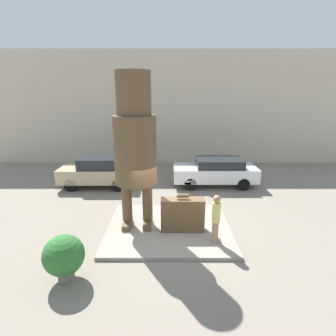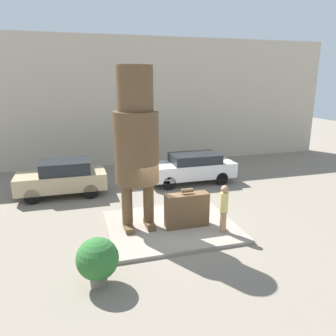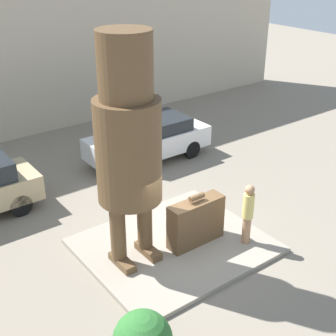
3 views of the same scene
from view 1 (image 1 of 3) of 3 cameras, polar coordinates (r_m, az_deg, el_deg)
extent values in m
plane|color=gray|center=(10.25, 0.17, -13.18)|extent=(60.00, 60.00, 0.00)
cube|color=gray|center=(10.22, 0.17, -12.89)|extent=(4.61, 3.94, 0.12)
cube|color=beige|center=(19.11, 0.10, 12.81)|extent=(28.00, 0.60, 7.81)
cube|color=brown|center=(10.30, -8.82, -11.86)|extent=(0.30, 0.87, 0.19)
cube|color=brown|center=(10.22, -4.44, -11.96)|extent=(0.30, 0.87, 0.19)
cylinder|color=brown|center=(10.05, -8.92, -7.22)|extent=(0.38, 0.38, 1.52)
cylinder|color=brown|center=(9.96, -4.49, -7.28)|extent=(0.38, 0.38, 1.52)
cylinder|color=brown|center=(9.40, -7.11, 3.87)|extent=(1.52, 1.52, 2.44)
cylinder|color=brown|center=(9.18, -7.54, 15.83)|extent=(1.19, 1.19, 1.46)
cube|color=brown|center=(9.69, 3.18, -10.12)|extent=(1.57, 0.48, 1.23)
cylinder|color=brown|center=(9.38, 3.25, -6.04)|extent=(0.43, 0.14, 0.14)
cylinder|color=#A87A56|center=(9.22, 10.21, -13.48)|extent=(0.22, 0.22, 0.76)
cylinder|color=#DBC66B|center=(8.89, 10.44, -9.43)|extent=(0.29, 0.29, 0.68)
sphere|color=#A87A56|center=(8.70, 10.60, -6.65)|extent=(0.25, 0.25, 0.25)
cube|color=tan|center=(14.86, -15.03, -1.24)|extent=(4.01, 1.73, 0.76)
cube|color=#1E2328|center=(14.63, -14.46, 1.23)|extent=(2.21, 1.56, 0.56)
cylinder|color=black|center=(14.65, -20.40, -3.53)|extent=(0.68, 0.18, 0.68)
cylinder|color=black|center=(16.03, -18.54, -1.68)|extent=(0.68, 0.18, 0.68)
cylinder|color=black|center=(13.98, -10.77, -3.70)|extent=(0.68, 0.18, 0.68)
cylinder|color=black|center=(15.42, -9.74, -1.75)|extent=(0.68, 0.18, 0.68)
cube|color=silver|center=(14.76, 10.11, -1.09)|extent=(4.54, 1.79, 0.75)
cube|color=#1E2328|center=(14.64, 11.10, 1.17)|extent=(2.50, 1.61, 0.46)
cylinder|color=black|center=(13.94, 4.89, -3.56)|extent=(0.67, 0.18, 0.67)
cylinder|color=black|center=(15.46, 4.40, -1.54)|extent=(0.67, 0.18, 0.67)
cylinder|color=black|center=(14.45, 16.09, -3.43)|extent=(0.67, 0.18, 0.67)
cylinder|color=black|center=(15.92, 14.55, -1.50)|extent=(0.67, 0.18, 0.67)
cylinder|color=#70665B|center=(8.34, -21.26, -20.83)|extent=(0.45, 0.45, 0.31)
sphere|color=#2D6B2D|center=(7.99, -21.74, -17.20)|extent=(1.11, 1.11, 1.11)
camera|label=2|loc=(3.61, -116.95, -3.35)|focal=35.00mm
camera|label=3|loc=(6.66, -88.27, 21.56)|focal=50.00mm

